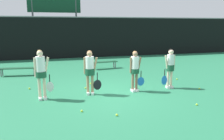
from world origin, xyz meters
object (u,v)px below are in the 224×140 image
Objects in this scene: tennis_ball_6 at (177,79)px; scoreboard at (54,6)px; player_3 at (170,66)px; tennis_ball_5 at (117,115)px; tennis_ball_3 at (29,88)px; bench_courtside at (18,69)px; tennis_ball_2 at (85,88)px; bench_far at (104,63)px; tennis_ball_1 at (91,84)px; player_0 at (41,71)px; player_1 at (90,69)px; player_2 at (135,68)px; tennis_ball_4 at (82,111)px; tennis_ball_7 at (199,89)px; tennis_ball_0 at (197,105)px.

scoreboard is at bearing 119.12° from tennis_ball_6.
tennis_ball_5 is (-2.99, -2.21, -0.94)m from player_3.
tennis_ball_6 is at bearing -1.95° from tennis_ball_3.
tennis_ball_6 is (7.59, -3.05, -0.33)m from bench_courtside.
bench_courtside is 29.75× the size of tennis_ball_2.
bench_far is 5.13m from player_3.
tennis_ball_1 is 4.23m from tennis_ball_6.
tennis_ball_6 is at bearing 4.20° from player_0.
player_0 is 25.98× the size of tennis_ball_2.
tennis_ball_2 is at bearing 98.54° from tennis_ball_5.
tennis_ball_6 is (4.54, 0.29, 0.00)m from tennis_ball_2.
scoreboard is 77.14× the size of tennis_ball_2.
tennis_ball_1 is 0.97× the size of tennis_ball_3.
bench_far is 24.31× the size of tennis_ball_5.
player_1 is 24.79× the size of tennis_ball_5.
player_3 reaches higher than player_2.
player_3 is 24.08× the size of tennis_ball_1.
player_3 is (5.14, 0.08, -0.09)m from player_0.
player_2 is 3.00m from tennis_ball_4.
player_3 reaches higher than tennis_ball_4.
tennis_ball_7 is (2.70, -0.48, -0.93)m from player_2.
tennis_ball_3 reaches higher than tennis_ball_5.
tennis_ball_6 is (2.67, 1.18, -0.92)m from player_2.
tennis_ball_4 is at bearing -116.23° from bench_far.
scoreboard is 11.40m from player_0.
tennis_ball_1 is 3.21m from tennis_ball_4.
tennis_ball_6 is (1.09, 1.14, -0.94)m from player_3.
player_0 is 27.90× the size of tennis_ball_7.
bench_far is at bearing 79.39° from tennis_ball_5.
tennis_ball_2 is (-1.78, -3.96, -0.34)m from bench_far.
player_2 is (1.79, -0.08, -0.04)m from player_1.
scoreboard is at bearing 95.01° from tennis_ball_2.
tennis_ball_2 is at bearing -120.96° from bench_far.
tennis_ball_6 is (2.76, -3.67, -0.34)m from bench_far.
player_3 is at bearing 8.66° from player_1.
tennis_ball_6 is (4.21, -0.33, 0.00)m from tennis_ball_1.
bench_courtside is 31.83× the size of tennis_ball_0.
player_1 is 3.38m from player_3.
player_1 is (-1.70, -4.77, 0.63)m from bench_far.
player_1 is 26.60× the size of tennis_ball_7.
bench_far is at bearing 102.29° from tennis_ball_0.
player_2 is 23.03× the size of tennis_ball_3.
player_0 is at bearing 177.71° from player_3.
bench_far reaches higher than tennis_ball_4.
player_0 reaches higher than tennis_ball_2.
scoreboard is at bearing 91.75° from tennis_ball_4.
bench_far is 5.32m from tennis_ball_3.
tennis_ball_2 is 2.53m from tennis_ball_4.
scoreboard reaches higher than tennis_ball_1.
player_1 is 26.50× the size of tennis_ball_0.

